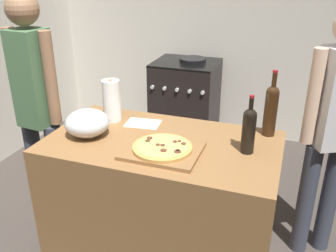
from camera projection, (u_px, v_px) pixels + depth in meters
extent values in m
cube|color=#3F3833|center=(170.00, 196.00, 3.15)|extent=(4.14, 3.45, 0.02)
cube|color=silver|center=(216.00, 15.00, 3.89)|extent=(4.14, 0.10, 2.60)
cube|color=olive|center=(163.00, 206.00, 2.27)|extent=(1.31, 0.74, 0.89)
cube|color=olive|center=(162.00, 151.00, 1.96)|extent=(0.40, 0.32, 0.02)
cylinder|color=tan|center=(162.00, 148.00, 1.95)|extent=(0.32, 0.32, 0.02)
cylinder|color=#EAC660|center=(162.00, 146.00, 1.95)|extent=(0.28, 0.28, 0.00)
cylinder|color=brown|center=(164.00, 150.00, 1.89)|extent=(0.03, 0.03, 0.01)
cylinder|color=brown|center=(184.00, 144.00, 1.96)|extent=(0.03, 0.03, 0.01)
cylinder|color=brown|center=(163.00, 145.00, 1.94)|extent=(0.02, 0.02, 0.01)
cylinder|color=brown|center=(178.00, 152.00, 1.88)|extent=(0.04, 0.04, 0.01)
cylinder|color=brown|center=(148.00, 141.00, 1.99)|extent=(0.03, 0.03, 0.01)
cylinder|color=brown|center=(158.00, 145.00, 1.95)|extent=(0.02, 0.02, 0.01)
cylinder|color=brown|center=(179.00, 141.00, 1.99)|extent=(0.02, 0.02, 0.01)
cylinder|color=brown|center=(178.00, 150.00, 1.89)|extent=(0.02, 0.02, 0.01)
cylinder|color=brown|center=(150.00, 138.00, 2.02)|extent=(0.03, 0.03, 0.01)
cylinder|color=brown|center=(175.00, 142.00, 1.98)|extent=(0.02, 0.02, 0.01)
cylinder|color=#B2B2B7|center=(88.00, 135.00, 2.15)|extent=(0.11, 0.11, 0.01)
ellipsoid|color=silver|center=(87.00, 123.00, 2.12)|extent=(0.26, 0.26, 0.15)
cylinder|color=white|center=(112.00, 101.00, 2.31)|extent=(0.11, 0.11, 0.26)
cylinder|color=#997551|center=(112.00, 100.00, 2.31)|extent=(0.03, 0.03, 0.27)
cylinder|color=#331E0F|center=(270.00, 114.00, 2.11)|extent=(0.07, 0.07, 0.26)
sphere|color=#331E0F|center=(273.00, 93.00, 2.06)|extent=(0.07, 0.07, 0.07)
cylinder|color=#331E0F|center=(274.00, 81.00, 2.03)|extent=(0.03, 0.03, 0.09)
cylinder|color=maroon|center=(275.00, 71.00, 2.01)|extent=(0.03, 0.03, 0.01)
cylinder|color=black|center=(248.00, 134.00, 1.93)|extent=(0.07, 0.07, 0.21)
sphere|color=black|center=(250.00, 115.00, 1.89)|extent=(0.07, 0.07, 0.07)
cylinder|color=black|center=(251.00, 105.00, 1.86)|extent=(0.02, 0.02, 0.08)
cylinder|color=maroon|center=(252.00, 96.00, 1.84)|extent=(0.02, 0.02, 0.01)
cube|color=white|center=(143.00, 123.00, 2.31)|extent=(0.23, 0.17, 0.00)
cube|color=black|center=(185.00, 103.00, 3.96)|extent=(0.65, 0.56, 0.86)
cube|color=black|center=(186.00, 63.00, 3.78)|extent=(0.65, 0.56, 0.02)
cylinder|color=silver|center=(152.00, 87.00, 3.69)|extent=(0.04, 0.02, 0.04)
cylinder|color=silver|center=(164.00, 88.00, 3.65)|extent=(0.04, 0.02, 0.04)
cylinder|color=silver|center=(177.00, 90.00, 3.61)|extent=(0.04, 0.02, 0.04)
cylinder|color=silver|center=(190.00, 91.00, 3.57)|extent=(0.04, 0.02, 0.04)
cylinder|color=silver|center=(203.00, 93.00, 3.53)|extent=(0.04, 0.02, 0.04)
cylinder|color=black|center=(193.00, 60.00, 3.76)|extent=(0.27, 0.27, 0.04)
cylinder|color=#383D4C|center=(37.00, 173.00, 2.68)|extent=(0.11, 0.11, 0.83)
cylinder|color=#383D4C|center=(59.00, 180.00, 2.60)|extent=(0.11, 0.11, 0.83)
cube|color=#4C724C|center=(33.00, 79.00, 2.35)|extent=(0.22, 0.22, 0.62)
cylinder|color=#936B4C|center=(15.00, 73.00, 2.40)|extent=(0.08, 0.08, 0.59)
cylinder|color=#936B4C|center=(51.00, 79.00, 2.28)|extent=(0.08, 0.08, 0.59)
sphere|color=#936B4C|center=(22.00, 9.00, 2.17)|extent=(0.20, 0.20, 0.20)
cylinder|color=#383D4C|center=(329.00, 198.00, 2.43)|extent=(0.11, 0.11, 0.80)
cylinder|color=#383D4C|center=(306.00, 200.00, 2.41)|extent=(0.11, 0.11, 0.80)
cylinder|color=beige|center=(313.00, 97.00, 2.11)|extent=(0.08, 0.08, 0.57)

